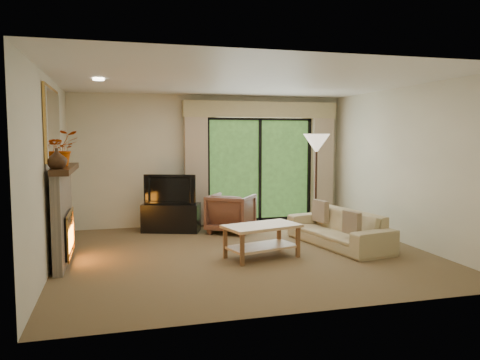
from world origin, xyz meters
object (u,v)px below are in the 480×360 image
object	(u,v)px
media_console	(171,218)
coffee_table	(262,241)
sofa	(338,228)
armchair	(231,213)

from	to	relation	value
media_console	coffee_table	bearing A→B (deg)	-45.70
media_console	sofa	xyz separation A→B (m)	(2.50, -1.87, 0.02)
armchair	coffee_table	xyz separation A→B (m)	(-0.00, -1.89, -0.12)
armchair	sofa	bearing A→B (deg)	167.55
media_console	armchair	world-z (taller)	armchair
sofa	coffee_table	xyz separation A→B (m)	(-1.44, -0.39, -0.04)
media_console	sofa	world-z (taller)	sofa
armchair	coffee_table	distance (m)	1.90
armchair	sofa	distance (m)	2.08
media_console	sofa	distance (m)	3.12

